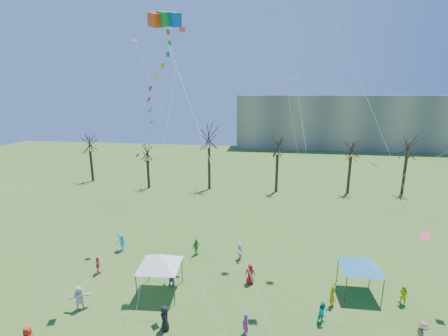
# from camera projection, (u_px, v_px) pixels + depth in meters

# --- Properties ---
(distant_building) EXTENTS (60.00, 14.00, 15.00)m
(distant_building) POSITION_uv_depth(u_px,v_px,m) (342.00, 122.00, 90.35)
(distant_building) COLOR gray
(distant_building) RESTS_ON ground
(bare_tree_row) EXTENTS (69.49, 7.87, 10.88)m
(bare_tree_row) POSITION_uv_depth(u_px,v_px,m) (302.00, 149.00, 48.63)
(bare_tree_row) COLOR black
(bare_tree_row) RESTS_ON ground
(big_box_kite) EXTENTS (5.73, 6.59, 22.48)m
(big_box_kite) POSITION_uv_depth(u_px,v_px,m) (159.00, 97.00, 19.03)
(big_box_kite) COLOR #EF3D10
(big_box_kite) RESTS_ON ground
(canopy_tent_white) EXTENTS (4.40, 4.40, 3.31)m
(canopy_tent_white) POSITION_uv_depth(u_px,v_px,m) (159.00, 260.00, 24.19)
(canopy_tent_white) COLOR #3F3F44
(canopy_tent_white) RESTS_ON ground
(canopy_tent_blue) EXTENTS (4.08, 4.08, 3.06)m
(canopy_tent_blue) POSITION_uv_depth(u_px,v_px,m) (361.00, 263.00, 24.20)
(canopy_tent_blue) COLOR #3F3F44
(canopy_tent_blue) RESTS_ON ground
(festival_crowd) EXTENTS (26.46, 14.87, 1.85)m
(festival_crowd) POSITION_uv_depth(u_px,v_px,m) (221.00, 297.00, 22.82)
(festival_crowd) COLOR red
(festival_crowd) RESTS_ON ground
(small_kites_aloft) EXTENTS (28.33, 15.46, 35.45)m
(small_kites_aloft) POSITION_uv_depth(u_px,v_px,m) (269.00, 120.00, 23.48)
(small_kites_aloft) COLOR #F1B60C
(small_kites_aloft) RESTS_ON ground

